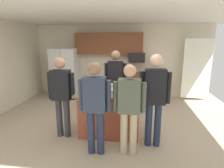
{
  "coord_description": "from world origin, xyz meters",
  "views": [
    {
      "loc": [
        0.61,
        -3.99,
        2.02
      ],
      "look_at": [
        0.06,
        0.07,
        1.05
      ],
      "focal_mm": 29.32,
      "sensor_mm": 36.0,
      "label": 1
    }
  ],
  "objects": [
    {
      "name": "cabinet_run_upper",
      "position": [
        -0.4,
        2.6,
        1.93
      ],
      "size": [
        2.4,
        0.38,
        0.75
      ],
      "color": "brown"
    },
    {
      "name": "glass_stout_tall",
      "position": [
        -0.43,
        -0.05,
        1.02
      ],
      "size": [
        0.06,
        0.06,
        0.14
      ],
      "color": "black",
      "rests_on": "kitchen_island"
    },
    {
      "name": "back_wall",
      "position": [
        0.0,
        2.8,
        1.3
      ],
      "size": [
        6.4,
        0.1,
        2.6
      ],
      "primitive_type": "cube",
      "color": "beige",
      "rests_on": "ground"
    },
    {
      "name": "glass_short_whisky",
      "position": [
        -0.39,
        -0.34,
        1.04
      ],
      "size": [
        0.07,
        0.07,
        0.17
      ],
      "color": "black",
      "rests_on": "kitchen_island"
    },
    {
      "name": "serving_tray",
      "position": [
        0.06,
        -0.18,
        0.98
      ],
      "size": [
        0.44,
        0.3,
        0.04
      ],
      "color": "#B7B7BC",
      "rests_on": "kitchen_island"
    },
    {
      "name": "glass_pilsner",
      "position": [
        -0.21,
        -0.24,
        1.03
      ],
      "size": [
        0.06,
        0.06,
        0.15
      ],
      "color": "#321616",
      "rests_on": "kitchen_island"
    },
    {
      "name": "floor",
      "position": [
        0.0,
        0.0,
        0.0
      ],
      "size": [
        7.04,
        7.04,
        0.0
      ],
      "primitive_type": "plane",
      "color": "#B7A88E",
      "rests_on": "ground"
    },
    {
      "name": "person_guest_left",
      "position": [
        0.08,
        0.6,
        1.04
      ],
      "size": [
        0.57,
        0.24,
        1.79
      ],
      "rotation": [
        0.0,
        0.0,
        -1.6
      ],
      "color": "tan",
      "rests_on": "ground"
    },
    {
      "name": "person_guest_by_door",
      "position": [
        0.96,
        -0.65,
        1.04
      ],
      "size": [
        0.57,
        0.24,
        1.79
      ],
      "rotation": [
        0.0,
        0.0,
        2.71
      ],
      "color": "#232D4C",
      "rests_on": "ground"
    },
    {
      "name": "cabinet_run_lower",
      "position": [
        0.6,
        2.48,
        0.45
      ],
      "size": [
        1.8,
        0.63,
        0.9
      ],
      "color": "brown",
      "rests_on": "ground"
    },
    {
      "name": "refrigerator",
      "position": [
        -2.0,
        2.38,
        0.88
      ],
      "size": [
        0.93,
        0.76,
        1.76
      ],
      "color": "white",
      "rests_on": "ground"
    },
    {
      "name": "mug_blue_stoneware",
      "position": [
        0.05,
        0.06,
        1.01
      ],
      "size": [
        0.13,
        0.09,
        0.11
      ],
      "color": "white",
      "rests_on": "kitchen_island"
    },
    {
      "name": "tumbler_amber",
      "position": [
        0.59,
        -0.36,
        1.03
      ],
      "size": [
        0.06,
        0.06,
        0.16
      ],
      "color": "black",
      "rests_on": "kitchen_island"
    },
    {
      "name": "microwave_over_range",
      "position": [
        0.6,
        2.5,
        1.45
      ],
      "size": [
        0.56,
        0.4,
        0.32
      ],
      "primitive_type": "cube",
      "color": "black"
    },
    {
      "name": "person_host_foreground",
      "position": [
        -0.09,
        -1.05,
        0.97
      ],
      "size": [
        0.57,
        0.22,
        1.68
      ],
      "rotation": [
        0.0,
        0.0,
        1.39
      ],
      "color": "#232D4C",
      "rests_on": "ground"
    },
    {
      "name": "person_elder_center",
      "position": [
        0.5,
        -0.98,
        0.94
      ],
      "size": [
        0.57,
        0.22,
        1.64
      ],
      "rotation": [
        0.0,
        0.0,
        2.1
      ],
      "color": "tan",
      "rests_on": "ground"
    },
    {
      "name": "glass_dark_ale",
      "position": [
        -0.01,
        -0.52,
        1.03
      ],
      "size": [
        0.07,
        0.07,
        0.15
      ],
      "color": "black",
      "rests_on": "kitchen_island"
    },
    {
      "name": "ceiling",
      "position": [
        0.0,
        0.0,
        2.6
      ],
      "size": [
        7.04,
        7.04,
        0.0
      ],
      "primitive_type": "plane",
      "color": "white"
    },
    {
      "name": "kitchen_island",
      "position": [
        0.06,
        -0.23,
        0.48
      ],
      "size": [
        1.38,
        0.95,
        0.95
      ],
      "color": "#9E4C33",
      "rests_on": "ground"
    },
    {
      "name": "french_door_window_panel",
      "position": [
        2.6,
        2.4,
        1.1
      ],
      "size": [
        0.9,
        0.06,
        2.0
      ],
      "primitive_type": "cube",
      "color": "white",
      "rests_on": "ground"
    },
    {
      "name": "person_guest_right",
      "position": [
        -0.91,
        -0.53,
        0.98
      ],
      "size": [
        0.57,
        0.22,
        1.7
      ],
      "rotation": [
        0.0,
        0.0,
        0.3
      ],
      "color": "#383842",
      "rests_on": "ground"
    },
    {
      "name": "mug_ceramic_white",
      "position": [
        0.54,
        -0.09,
        1.0
      ],
      "size": [
        0.12,
        0.08,
        0.09
      ],
      "color": "#4C6B99",
      "rests_on": "kitchen_island"
    }
  ]
}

